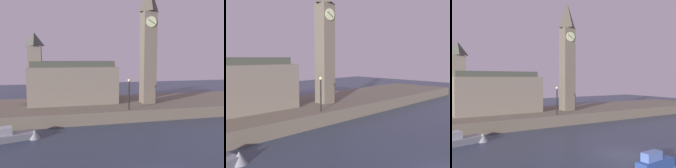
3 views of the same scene
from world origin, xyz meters
The scene contains 4 objects.
far_embankment centered at (0.00, 20.00, 0.75)m, with size 70.00×12.00×1.50m, color #6B6051.
clock_tower centered at (5.99, 18.59, 10.20)m, with size 2.07×2.13×16.77m.
parliament_hall centered at (-4.79, 21.37, 4.50)m, with size 12.27×5.91×9.91m.
streetlamp centered at (2.03, 14.86, 3.91)m, with size 0.36×0.36×3.86m.
Camera 2 is at (-15.92, -6.02, 7.44)m, focal length 40.43 mm.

